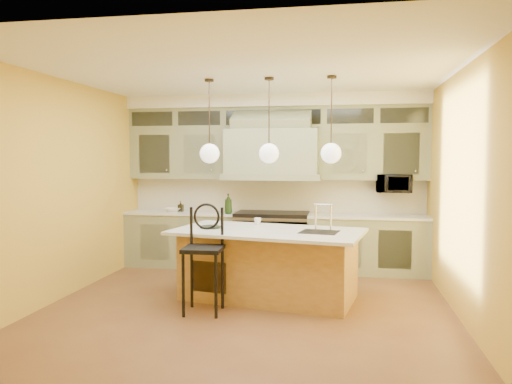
% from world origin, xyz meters
% --- Properties ---
extents(floor, '(5.00, 5.00, 0.00)m').
position_xyz_m(floor, '(0.00, 0.00, 0.00)').
color(floor, brown).
rests_on(floor, ground).
extents(ceiling, '(5.00, 5.00, 0.00)m').
position_xyz_m(ceiling, '(0.00, 0.00, 2.90)').
color(ceiling, white).
rests_on(ceiling, wall_back).
extents(wall_back, '(5.00, 0.00, 5.00)m').
position_xyz_m(wall_back, '(0.00, 2.50, 1.45)').
color(wall_back, gold).
rests_on(wall_back, ground).
extents(wall_front, '(5.00, 0.00, 5.00)m').
position_xyz_m(wall_front, '(0.00, -2.50, 1.45)').
color(wall_front, gold).
rests_on(wall_front, ground).
extents(wall_left, '(0.00, 5.00, 5.00)m').
position_xyz_m(wall_left, '(-2.50, 0.00, 1.45)').
color(wall_left, gold).
rests_on(wall_left, ground).
extents(wall_right, '(0.00, 5.00, 5.00)m').
position_xyz_m(wall_right, '(2.50, 0.00, 1.45)').
color(wall_right, gold).
rests_on(wall_right, ground).
extents(back_cabinetry, '(5.00, 0.77, 2.90)m').
position_xyz_m(back_cabinetry, '(0.00, 2.23, 1.43)').
color(back_cabinetry, gray).
rests_on(back_cabinetry, floor).
extents(range, '(1.20, 0.74, 0.96)m').
position_xyz_m(range, '(0.00, 2.14, 0.49)').
color(range, silver).
rests_on(range, floor).
extents(kitchen_island, '(2.62, 1.69, 1.35)m').
position_xyz_m(kitchen_island, '(0.20, 0.45, 0.47)').
color(kitchen_island, olive).
rests_on(kitchen_island, floor).
extents(counter_stool, '(0.48, 0.48, 1.31)m').
position_xyz_m(counter_stool, '(-0.49, -0.26, 0.75)').
color(counter_stool, black).
rests_on(counter_stool, floor).
extents(microwave, '(0.54, 0.37, 0.30)m').
position_xyz_m(microwave, '(1.95, 2.25, 1.45)').
color(microwave, black).
rests_on(microwave, back_cabinetry).
extents(oil_bottle_a, '(0.14, 0.14, 0.33)m').
position_xyz_m(oil_bottle_a, '(-0.70, 1.94, 1.11)').
color(oil_bottle_a, black).
rests_on(oil_bottle_a, back_cabinetry).
extents(oil_bottle_b, '(0.09, 0.09, 0.18)m').
position_xyz_m(oil_bottle_b, '(-1.59, 2.15, 1.03)').
color(oil_bottle_b, black).
rests_on(oil_bottle_b, back_cabinetry).
extents(fruit_bowl, '(0.27, 0.27, 0.06)m').
position_xyz_m(fruit_bowl, '(-1.71, 2.11, 0.97)').
color(fruit_bowl, white).
rests_on(fruit_bowl, back_cabinetry).
extents(cup, '(0.11, 0.11, 0.10)m').
position_xyz_m(cup, '(-0.03, 0.87, 0.97)').
color(cup, white).
rests_on(cup, kitchen_island).
extents(pendant_left, '(0.26, 0.26, 1.11)m').
position_xyz_m(pendant_left, '(-0.60, 0.45, 1.95)').
color(pendant_left, '#2D2319').
rests_on(pendant_left, ceiling).
extents(pendant_center, '(0.26, 0.26, 1.11)m').
position_xyz_m(pendant_center, '(0.20, 0.45, 1.95)').
color(pendant_center, '#2D2319').
rests_on(pendant_center, ceiling).
extents(pendant_right, '(0.26, 0.26, 1.11)m').
position_xyz_m(pendant_right, '(1.00, 0.45, 1.95)').
color(pendant_right, '#2D2319').
rests_on(pendant_right, ceiling).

